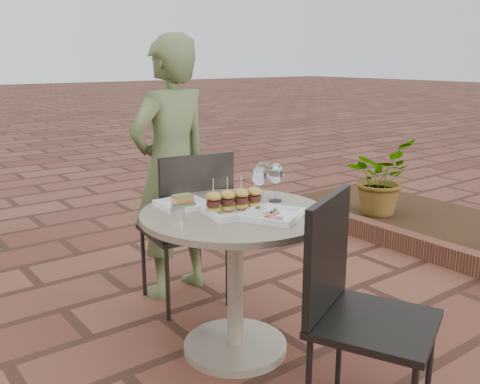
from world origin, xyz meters
TOP-DOWN VIEW (x-y plane):
  - ground at (0.00, 0.00)m, footprint 60.00×60.00m
  - cafe_table at (-0.29, -0.13)m, footprint 0.90×0.90m
  - chair_far at (-0.20, 0.41)m, footprint 0.49×0.49m
  - chair_near at (-0.25, -0.84)m, footprint 0.58×0.58m
  - diner at (-0.17, 0.67)m, footprint 0.63×0.47m
  - plate_salmon at (-0.44, 0.08)m, footprint 0.23×0.23m
  - plate_sliders at (-0.31, -0.15)m, footprint 0.32×0.32m
  - plate_tuna at (-0.22, -0.32)m, footprint 0.33×0.33m
  - wine_glass_right at (-0.01, -0.10)m, footprint 0.08×0.08m
  - wine_glass_mid at (-0.09, -0.07)m, footprint 0.08×0.08m
  - wine_glass_far at (-0.01, 0.00)m, footprint 0.08×0.08m
  - steel_ramekin at (-0.57, -0.08)m, footprint 0.08×0.08m
  - cutlery_set at (-0.04, -0.37)m, footprint 0.15×0.22m
  - planter_curb at (1.60, 0.30)m, footprint 0.12×3.00m
  - mulch_bed at (2.30, 0.30)m, footprint 1.30×3.00m
  - potted_plant_a at (2.09, 0.89)m, footprint 0.75×0.70m

SIDE VIEW (x-z plane):
  - ground at x=0.00m, z-range 0.00..0.00m
  - mulch_bed at x=2.30m, z-range 0.00..0.06m
  - planter_curb at x=1.60m, z-range 0.00..0.15m
  - potted_plant_a at x=2.09m, z-range 0.06..0.73m
  - cafe_table at x=-0.29m, z-range 0.12..0.85m
  - chair_far at x=-0.20m, z-range 0.08..1.01m
  - chair_near at x=-0.25m, z-range 0.08..1.01m
  - cutlery_set at x=-0.04m, z-range 0.73..0.73m
  - plate_tuna at x=-0.22m, z-range 0.73..0.76m
  - plate_salmon at x=-0.44m, z-range 0.72..0.78m
  - steel_ramekin at x=-0.57m, z-range 0.73..0.78m
  - plate_sliders at x=-0.31m, z-range 0.68..0.86m
  - diner at x=-0.17m, z-range 0.00..1.58m
  - wine_glass_mid at x=-0.09m, z-range 0.77..0.95m
  - wine_glass_far at x=-0.01m, z-range 0.77..0.96m
  - wine_glass_right at x=-0.01m, z-range 0.77..0.96m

